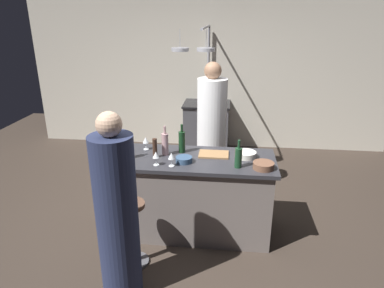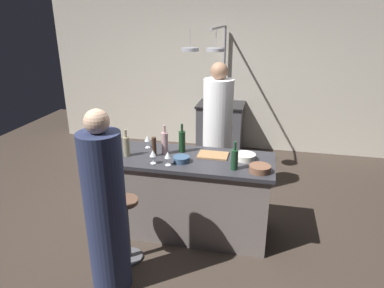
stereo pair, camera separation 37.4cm
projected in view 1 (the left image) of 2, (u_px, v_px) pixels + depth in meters
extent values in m
plane|color=#382D26|center=(191.00, 229.00, 3.96)|extent=(9.00, 9.00, 0.00)
cube|color=beige|center=(209.00, 76.00, 6.15)|extent=(6.40, 0.16, 2.60)
cube|color=slate|center=(190.00, 197.00, 3.81)|extent=(1.72, 0.66, 0.86)
cube|color=#2D2D33|center=(190.00, 159.00, 3.65)|extent=(1.80, 0.72, 0.04)
cube|color=#47474C|center=(206.00, 128.00, 6.09)|extent=(0.76, 0.60, 0.86)
cube|color=black|center=(207.00, 104.00, 5.93)|extent=(0.80, 0.64, 0.03)
cylinder|color=white|center=(211.00, 139.00, 4.50)|extent=(0.38, 0.38, 1.59)
sphere|color=#8C664C|center=(213.00, 71.00, 4.18)|extent=(0.22, 0.22, 0.22)
cylinder|color=#4C4C51|center=(135.00, 261.00, 3.43)|extent=(0.28, 0.28, 0.02)
cylinder|color=#4C4C51|center=(133.00, 234.00, 3.32)|extent=(0.06, 0.06, 0.62)
cylinder|color=brown|center=(131.00, 205.00, 3.20)|extent=(0.26, 0.26, 0.04)
cylinder|color=#262D4C|center=(117.00, 219.00, 2.84)|extent=(0.35, 0.35, 1.47)
sphere|color=#D8AD8C|center=(109.00, 124.00, 2.55)|extent=(0.20, 0.20, 0.20)
cylinder|color=gray|center=(208.00, 90.00, 6.09)|extent=(0.04, 0.04, 2.15)
cylinder|color=gray|center=(206.00, 27.00, 5.03)|extent=(0.04, 1.47, 0.04)
cylinder|color=gray|center=(180.00, 49.00, 4.61)|extent=(0.24, 0.24, 0.04)
cylinder|color=gray|center=(180.00, 39.00, 4.56)|extent=(0.01, 0.01, 0.26)
cylinder|color=gray|center=(206.00, 49.00, 4.54)|extent=(0.24, 0.24, 0.04)
cylinder|color=gray|center=(206.00, 39.00, 4.53)|extent=(0.01, 0.01, 0.26)
cube|color=#997047|center=(214.00, 154.00, 3.71)|extent=(0.32, 0.22, 0.02)
cylinder|color=#382319|center=(155.00, 148.00, 3.62)|extent=(0.05, 0.05, 0.21)
cylinder|color=#193D23|center=(238.00, 158.00, 3.38)|extent=(0.07, 0.07, 0.20)
cylinder|color=#193D23|center=(239.00, 144.00, 3.33)|extent=(0.03, 0.03, 0.08)
cylinder|color=#143319|center=(182.00, 142.00, 3.75)|extent=(0.07, 0.07, 0.24)
cylinder|color=#143319|center=(182.00, 128.00, 3.69)|extent=(0.03, 0.03, 0.08)
cylinder|color=#B78C8E|center=(165.00, 144.00, 3.68)|extent=(0.07, 0.07, 0.24)
cylinder|color=#B78C8E|center=(165.00, 130.00, 3.62)|extent=(0.03, 0.03, 0.08)
cylinder|color=gray|center=(127.00, 149.00, 3.59)|extent=(0.07, 0.07, 0.21)
cylinder|color=gray|center=(126.00, 136.00, 3.54)|extent=(0.03, 0.03, 0.08)
cylinder|color=silver|center=(146.00, 149.00, 3.87)|extent=(0.06, 0.06, 0.01)
cylinder|color=silver|center=(146.00, 146.00, 3.85)|extent=(0.01, 0.01, 0.07)
cone|color=silver|center=(146.00, 140.00, 3.83)|extent=(0.07, 0.07, 0.06)
cylinder|color=silver|center=(172.00, 166.00, 3.44)|extent=(0.06, 0.06, 0.01)
cylinder|color=silver|center=(172.00, 162.00, 3.43)|extent=(0.01, 0.01, 0.07)
cone|color=silver|center=(171.00, 156.00, 3.40)|extent=(0.07, 0.07, 0.06)
cylinder|color=silver|center=(156.00, 165.00, 3.46)|extent=(0.06, 0.06, 0.01)
cylinder|color=silver|center=(156.00, 161.00, 3.45)|extent=(0.01, 0.01, 0.07)
cone|color=silver|center=(156.00, 155.00, 3.42)|extent=(0.07, 0.07, 0.06)
cylinder|color=silver|center=(246.00, 155.00, 3.65)|extent=(0.22, 0.22, 0.06)
cylinder|color=brown|center=(263.00, 166.00, 3.38)|extent=(0.21, 0.21, 0.07)
cylinder|color=#334C6B|center=(184.00, 160.00, 3.52)|extent=(0.17, 0.17, 0.06)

